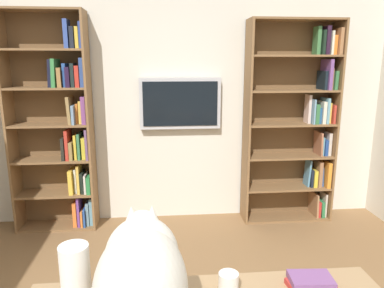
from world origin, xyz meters
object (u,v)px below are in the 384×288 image
at_px(bookshelf_left, 299,123).
at_px(coffee_mug, 228,284).
at_px(bookshelf_right, 61,126).
at_px(cat, 141,276).
at_px(wall_mounted_tv, 180,104).
at_px(desk_book_stack, 311,282).
at_px(paper_towel_roll, 76,277).

relative_size(bookshelf_left, coffee_mug, 21.40).
xyz_separation_m(bookshelf_right, cat, (-0.88, 2.45, -0.10)).
xyz_separation_m(bookshelf_right, wall_mounted_tv, (-1.17, -0.08, 0.20)).
relative_size(bookshelf_right, desk_book_stack, 10.92).
height_order(bookshelf_left, bookshelf_right, bookshelf_right).
bearing_deg(bookshelf_left, bookshelf_right, 0.08).
relative_size(wall_mounted_tv, desk_book_stack, 4.23).
bearing_deg(bookshelf_right, wall_mounted_tv, -175.84).
bearing_deg(coffee_mug, desk_book_stack, -176.98).
relative_size(coffee_mug, desk_book_stack, 0.50).
bearing_deg(bookshelf_right, paper_towel_roll, 105.25).
height_order(bookshelf_right, paper_towel_roll, bookshelf_right).
bearing_deg(cat, bookshelf_right, -70.18).
bearing_deg(coffee_mug, bookshelf_right, -62.20).
bearing_deg(bookshelf_right, cat, 109.82).
height_order(bookshelf_right, desk_book_stack, bookshelf_right).
bearing_deg(wall_mounted_tv, paper_towel_roll, 77.50).
bearing_deg(wall_mounted_tv, desk_book_stack, 99.43).
height_order(wall_mounted_tv, coffee_mug, wall_mounted_tv).
xyz_separation_m(cat, coffee_mug, (-0.33, -0.15, -0.15)).
xyz_separation_m(bookshelf_right, desk_book_stack, (-1.56, 2.29, -0.27)).
height_order(bookshelf_right, coffee_mug, bookshelf_right).
height_order(paper_towel_roll, coffee_mug, paper_towel_roll).
bearing_deg(desk_book_stack, bookshelf_left, -109.83).
bearing_deg(bookshelf_right, coffee_mug, 117.80).
relative_size(bookshelf_right, cat, 3.20).
height_order(bookshelf_left, desk_book_stack, bookshelf_left).
distance_m(bookshelf_right, paper_towel_roll, 2.42).
relative_size(bookshelf_right, wall_mounted_tv, 2.58).
distance_m(cat, desk_book_stack, 0.72).
bearing_deg(wall_mounted_tv, bookshelf_left, 176.18).
distance_m(cat, coffee_mug, 0.39).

